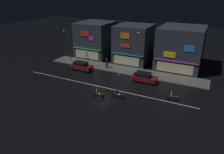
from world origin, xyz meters
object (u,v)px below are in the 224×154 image
object	(u,v)px
streetlamp_west	(69,43)
streetlamp_mid	(140,48)
motorcycle_opposite_lane	(172,96)
motorcycle_lead	(118,94)
parked_car_trailing	(144,77)
motorcycle_following	(98,93)
traffic_cone	(120,73)
pedestrian_on_sidewalk	(107,64)
parked_car_near_kerb	(81,66)

from	to	relation	value
streetlamp_west	streetlamp_mid	distance (m)	15.37
motorcycle_opposite_lane	motorcycle_lead	bearing A→B (deg)	-155.75
streetlamp_mid	motorcycle_lead	bearing A→B (deg)	-86.30
parked_car_trailing	motorcycle_opposite_lane	xyz separation A→B (m)	(5.64, -4.22, -0.24)
streetlamp_mid	motorcycle_opposite_lane	bearing A→B (deg)	-46.23
streetlamp_west	streetlamp_mid	size ratio (longest dim) A/B	0.91
streetlamp_west	motorcycle_following	size ratio (longest dim) A/B	3.70
parked_car_trailing	traffic_cone	distance (m)	5.12
pedestrian_on_sidewalk	parked_car_trailing	bearing A→B (deg)	83.15
streetlamp_west	motorcycle_lead	xyz separation A→B (m)	(16.04, -10.03, -3.66)
parked_car_trailing	traffic_cone	world-z (taller)	parked_car_trailing
streetlamp_mid	motorcycle_opposite_lane	size ratio (longest dim) A/B	4.06
pedestrian_on_sidewalk	motorcycle_lead	world-z (taller)	pedestrian_on_sidewalk
streetlamp_west	motorcycle_following	xyz separation A→B (m)	(13.39, -11.10, -3.66)
streetlamp_mid	motorcycle_lead	distance (m)	11.92
parked_car_trailing	motorcycle_following	bearing A→B (deg)	62.37
motorcycle_following	parked_car_near_kerb	bearing A→B (deg)	-47.72
streetlamp_mid	motorcycle_opposite_lane	world-z (taller)	streetlamp_mid
streetlamp_mid	traffic_cone	xyz separation A→B (m)	(-2.64, -3.08, -4.38)
motorcycle_following	traffic_cone	distance (m)	9.22
parked_car_near_kerb	traffic_cone	distance (m)	7.78
streetlamp_mid	pedestrian_on_sidewalk	bearing A→B (deg)	-169.83
streetlamp_west	pedestrian_on_sidewalk	xyz separation A→B (m)	(8.99, 0.03, -3.27)
streetlamp_west	parked_car_trailing	world-z (taller)	streetlamp_west
parked_car_trailing	motorcycle_following	world-z (taller)	parked_car_trailing
streetlamp_west	motorcycle_following	bearing A→B (deg)	-39.66
streetlamp_mid	motorcycle_opposite_lane	distance (m)	12.22
motorcycle_lead	traffic_cone	world-z (taller)	motorcycle_lead
parked_car_near_kerb	motorcycle_lead	world-z (taller)	parked_car_near_kerb
streetlamp_west	traffic_cone	bearing A→B (deg)	-8.59
pedestrian_on_sidewalk	motorcycle_opposite_lane	bearing A→B (deg)	75.38
streetlamp_mid	pedestrian_on_sidewalk	distance (m)	7.38
parked_car_near_kerb	motorcycle_opposite_lane	xyz separation A→B (m)	(18.30, -4.16, -0.24)
pedestrian_on_sidewalk	motorcycle_following	xyz separation A→B (m)	(4.40, -11.13, -0.39)
parked_car_trailing	motorcycle_opposite_lane	size ratio (longest dim) A/B	2.26
streetlamp_west	parked_car_near_kerb	xyz separation A→B (m)	(5.00, -3.00, -3.43)
motorcycle_opposite_lane	streetlamp_west	bearing A→B (deg)	165.57
pedestrian_on_sidewalk	motorcycle_lead	size ratio (longest dim) A/B	1.00
streetlamp_west	pedestrian_on_sidewalk	world-z (taller)	streetlamp_west
parked_car_near_kerb	pedestrian_on_sidewalk	bearing A→B (deg)	37.26
parked_car_near_kerb	motorcycle_lead	xyz separation A→B (m)	(11.05, -7.03, -0.24)
traffic_cone	motorcycle_following	bearing A→B (deg)	-85.60
parked_car_near_kerb	motorcycle_opposite_lane	distance (m)	18.77
parked_car_trailing	motorcycle_opposite_lane	bearing A→B (deg)	143.17
streetlamp_west	parked_car_near_kerb	bearing A→B (deg)	-31.01
motorcycle_lead	motorcycle_following	xyz separation A→B (m)	(-2.66, -1.07, 0.00)
motorcycle_following	motorcycle_lead	bearing A→B (deg)	-161.86
parked_car_near_kerb	parked_car_trailing	size ratio (longest dim) A/B	1.00
motorcycle_lead	motorcycle_opposite_lane	world-z (taller)	same
streetlamp_west	traffic_cone	distance (m)	13.44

